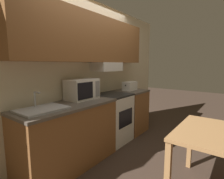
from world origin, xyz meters
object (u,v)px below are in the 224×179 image
at_px(toaster, 130,86).
at_px(sink_basin, 42,109).
at_px(stove_range, 113,118).
at_px(microwave, 82,89).
at_px(dining_table, 218,142).

relative_size(toaster, sink_basin, 0.59).
xyz_separation_m(stove_range, sink_basin, (-1.42, -0.01, 0.46)).
height_order(stove_range, microwave, microwave).
bearing_deg(dining_table, stove_range, 74.18).
distance_m(stove_range, microwave, 0.91).
xyz_separation_m(microwave, sink_basin, (-0.75, -0.11, -0.14)).
distance_m(sink_basin, dining_table, 1.99).
xyz_separation_m(stove_range, dining_table, (-0.49, -1.74, 0.19)).
xyz_separation_m(stove_range, toaster, (0.62, 0.01, 0.54)).
height_order(microwave, toaster, microwave).
bearing_deg(sink_basin, stove_range, 0.20).
bearing_deg(microwave, toaster, -4.21).
bearing_deg(toaster, sink_basin, -179.65).
bearing_deg(microwave, stove_range, -8.69).
distance_m(stove_range, sink_basin, 1.49).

